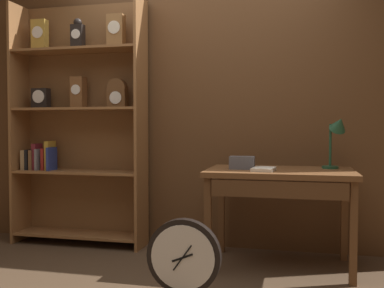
{
  "coord_description": "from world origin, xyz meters",
  "views": [
    {
      "loc": [
        0.83,
        -2.66,
        1.1
      ],
      "look_at": [
        0.0,
        0.84,
        0.95
      ],
      "focal_mm": 41.43,
      "sensor_mm": 36.0,
      "label": 1
    }
  ],
  "objects": [
    {
      "name": "open_repair_manual",
      "position": [
        0.59,
        0.69,
        0.77
      ],
      "size": [
        0.18,
        0.23,
        0.02
      ],
      "primitive_type": "cube",
      "rotation": [
        0.0,
        0.0,
        -0.1
      ],
      "color": "silver",
      "rests_on": "workbench"
    },
    {
      "name": "round_clock_large",
      "position": [
        0.14,
        0.01,
        0.26
      ],
      "size": [
        0.48,
        0.11,
        0.52
      ],
      "color": "black",
      "rests_on": "ground"
    },
    {
      "name": "workbench",
      "position": [
        0.71,
        0.79,
        0.67
      ],
      "size": [
        1.12,
        0.7,
        0.76
      ],
      "color": "brown",
      "rests_on": "ground"
    },
    {
      "name": "back_wood_panel",
      "position": [
        0.0,
        1.3,
        1.3
      ],
      "size": [
        4.8,
        0.05,
        2.6
      ],
      "primitive_type": "cube",
      "color": "brown",
      "rests_on": "ground"
    },
    {
      "name": "bookshelf",
      "position": [
        -1.15,
        1.12,
        1.15
      ],
      "size": [
        1.25,
        0.32,
        2.24
      ],
      "color": "brown",
      "rests_on": "ground"
    },
    {
      "name": "desk_lamp",
      "position": [
        1.14,
        0.95,
        1.05
      ],
      "size": [
        0.21,
        0.22,
        0.43
      ],
      "color": "#1E472D",
      "rests_on": "workbench"
    },
    {
      "name": "toolbox_small",
      "position": [
        0.42,
        0.77,
        0.81
      ],
      "size": [
        0.19,
        0.1,
        0.1
      ],
      "primitive_type": "cube",
      "color": "#595960",
      "rests_on": "workbench"
    }
  ]
}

